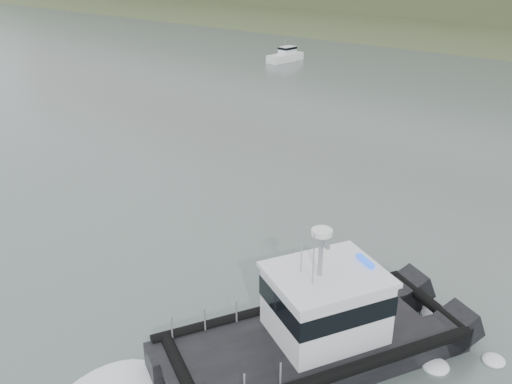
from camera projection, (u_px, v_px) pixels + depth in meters
ground at (162, 311)px, 26.27m from camera, size 400.00×400.00×0.00m
patrol_boat at (316, 327)px, 22.72m from camera, size 10.09×13.22×6.10m
motorboat at (286, 56)px, 79.73m from camera, size 2.73×5.91×3.13m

